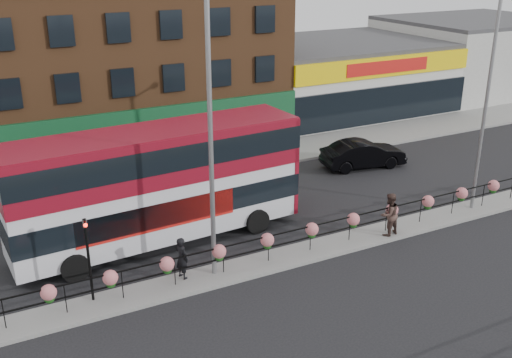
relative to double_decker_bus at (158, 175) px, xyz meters
name	(u,v)px	position (x,y,z in m)	size (l,w,h in m)	color
ground	(289,258)	(4.18, -3.93, -3.12)	(120.00, 120.00, 0.00)	black
north_pavement	(184,168)	(4.18, 8.07, -3.05)	(60.00, 4.00, 0.15)	gray
median	(289,257)	(4.18, -3.93, -3.05)	(60.00, 1.60, 0.15)	gray
brick_building	(76,65)	(0.18, 16.03, 2.00)	(25.00, 12.21, 10.30)	brown
supermarket	(336,75)	(20.18, 15.97, -0.47)	(15.00, 12.25, 5.30)	silver
warehouse_east	(473,54)	(34.93, 16.07, 0.03)	(14.50, 12.00, 6.30)	#B1B1AC
median_railing	(290,236)	(4.18, -3.93, -2.08)	(30.04, 0.56, 1.23)	black
double_decker_bus	(158,175)	(0.00, 0.00, 0.00)	(12.71, 3.72, 5.08)	silver
car	(363,154)	(13.61, 3.63, -2.31)	(5.12, 2.50, 1.62)	black
pedestrian_a	(182,258)	(-0.39, -3.56, -2.13)	(0.58, 0.71, 1.69)	black
pedestrian_b	(389,214)	(9.00, -4.29, -1.99)	(1.04, 0.86, 1.96)	#45312B
lamp_column_west	(206,101)	(0.84, -3.51, 3.81)	(0.41, 2.01, 11.45)	gray
lamp_column_east	(484,84)	(14.55, -3.60, 3.07)	(0.37, 1.79, 10.20)	gray
traffic_light_median	(87,242)	(-3.82, -3.54, -0.65)	(0.15, 0.28, 3.65)	black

